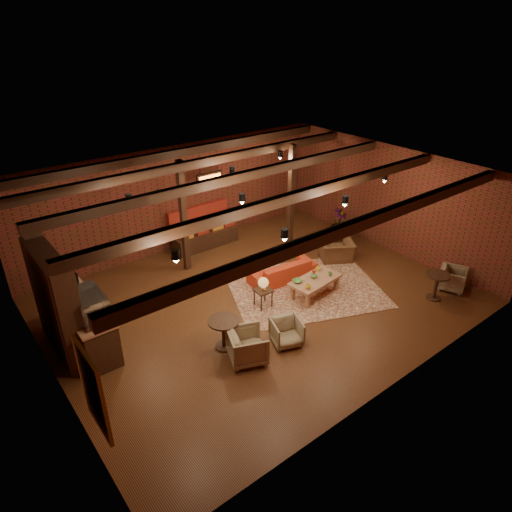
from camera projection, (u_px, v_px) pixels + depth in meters
floor at (259, 300)px, 11.72m from camera, size 10.00×10.00×0.00m
ceiling at (260, 181)px, 10.23m from camera, size 10.00×8.00×0.02m
wall_back at (178, 198)px, 13.76m from camera, size 10.00×0.02×3.20m
wall_front at (398, 323)px, 8.18m from camera, size 10.00×0.02×3.20m
wall_left at (43, 320)px, 8.26m from camera, size 0.02×8.00×3.20m
wall_right at (390, 199)px, 13.69m from camera, size 0.02×8.00×3.20m
ceiling_beams at (260, 186)px, 10.28m from camera, size 9.80×6.40×0.22m
ceiling_pipe at (221, 178)px, 11.51m from camera, size 9.60×0.12×0.12m
post_left at (184, 217)px, 12.46m from camera, size 0.16×0.16×3.20m
post_right at (291, 197)px, 13.89m from camera, size 0.16×0.16×3.20m
service_counter at (82, 314)px, 9.82m from camera, size 0.80×2.50×1.60m
plant_counter at (80, 292)px, 9.82m from camera, size 0.35×0.39×0.30m
shelving_hutch at (57, 302)px, 9.48m from camera, size 0.52×2.00×2.40m
chalkboard_menu at (94, 391)px, 6.69m from camera, size 0.08×0.96×1.46m
banquette at (204, 231)px, 14.29m from camera, size 2.10×0.70×1.00m
service_sign at (209, 178)px, 13.11m from camera, size 0.86×0.06×0.30m
ceiling_spotlights at (260, 195)px, 10.38m from camera, size 6.40×4.40×0.28m
rug at (305, 289)px, 12.21m from camera, size 4.73×4.23×0.01m
sofa at (283, 270)px, 12.54m from camera, size 1.98×0.96×0.56m
coffee_table at (315, 281)px, 11.75m from camera, size 1.48×0.86×0.74m
side_table_lamp at (263, 285)px, 11.19m from camera, size 0.43×0.43×0.83m
round_table_left at (224, 329)px, 9.85m from camera, size 0.68×0.68×0.71m
armchair_a at (247, 345)px, 9.53m from camera, size 0.94×0.96×0.78m
armchair_b at (287, 331)px, 10.05m from camera, size 0.79×0.77×0.65m
armchair_right at (337, 247)px, 13.48m from camera, size 1.13×1.02×0.83m
side_table_book at (341, 230)px, 14.37m from camera, size 0.62×0.62×0.54m
round_table_right at (436, 282)px, 11.58m from camera, size 0.61×0.61×0.72m
armchair_far at (453, 278)px, 12.07m from camera, size 0.84×0.82×0.67m
plant_tall at (342, 195)px, 14.38m from camera, size 2.10×2.10×2.93m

